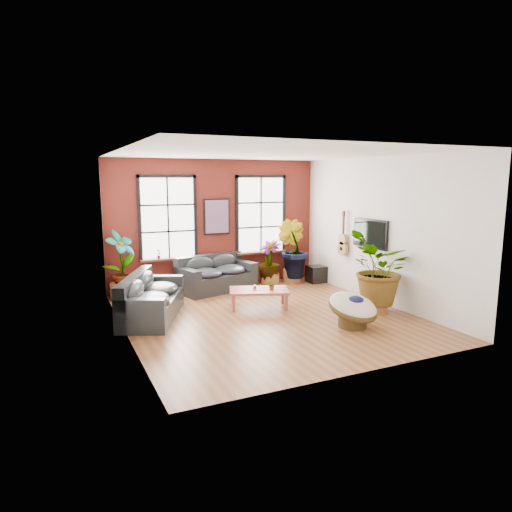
# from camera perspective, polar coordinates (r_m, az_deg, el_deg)

# --- Properties ---
(room) EXTENTS (6.04, 6.54, 3.54)m
(room) POSITION_cam_1_polar(r_m,az_deg,el_deg) (9.84, 1.10, 2.45)
(room) COLOR brown
(room) RESTS_ON ground
(sofa_back) EXTENTS (2.24, 1.49, 0.94)m
(sofa_back) POSITION_cam_1_polar(r_m,az_deg,el_deg) (12.33, -5.08, -2.33)
(sofa_back) COLOR #212528
(sofa_back) RESTS_ON ground
(sofa_left) EXTENTS (1.88, 2.56, 0.93)m
(sofa_left) POSITION_cam_1_polar(r_m,az_deg,el_deg) (10.15, -13.18, -5.19)
(sofa_left) COLOR #212528
(sofa_left) RESTS_ON ground
(coffee_table) EXTENTS (1.54, 1.20, 0.52)m
(coffee_table) POSITION_cam_1_polar(r_m,az_deg,el_deg) (10.64, 0.38, -4.45)
(coffee_table) COLOR #A3403A
(coffee_table) RESTS_ON ground
(papasan_chair) EXTENTS (1.24, 1.25, 0.76)m
(papasan_chair) POSITION_cam_1_polar(r_m,az_deg,el_deg) (9.49, 12.03, -6.40)
(papasan_chair) COLOR #483619
(papasan_chair) RESTS_ON ground
(poster) EXTENTS (0.74, 0.06, 0.98)m
(poster) POSITION_cam_1_polar(r_m,az_deg,el_deg) (12.60, -4.93, 4.94)
(poster) COLOR black
(poster) RESTS_ON room
(tv_wall_unit) EXTENTS (0.13, 1.86, 1.20)m
(tv_wall_unit) POSITION_cam_1_polar(r_m,az_deg,el_deg) (11.78, 13.09, 2.40)
(tv_wall_unit) COLOR black
(tv_wall_unit) RESTS_ON room
(media_box) EXTENTS (0.59, 0.50, 0.48)m
(media_box) POSITION_cam_1_polar(r_m,az_deg,el_deg) (13.39, 7.68, -2.24)
(media_box) COLOR black
(media_box) RESTS_ON ground
(pot_back_left) EXTENTS (0.74, 0.74, 0.41)m
(pot_back_left) POSITION_cam_1_polar(r_m,az_deg,el_deg) (11.92, -16.46, -4.21)
(pot_back_left) COLOR #925930
(pot_back_left) RESTS_ON ground
(pot_back_right) EXTENTS (0.53, 0.53, 0.38)m
(pot_back_right) POSITION_cam_1_polar(r_m,az_deg,el_deg) (13.30, 4.55, -2.47)
(pot_back_right) COLOR #925930
(pot_back_right) RESTS_ON ground
(pot_right_wall) EXTENTS (0.59, 0.59, 0.38)m
(pot_right_wall) POSITION_cam_1_polar(r_m,az_deg,el_deg) (10.68, 14.78, -5.83)
(pot_right_wall) COLOR #925930
(pot_right_wall) RESTS_ON ground
(pot_mid) EXTENTS (0.61, 0.61, 0.37)m
(pot_mid) POSITION_cam_1_polar(r_m,az_deg,el_deg) (12.87, 1.77, -2.90)
(pot_mid) COLOR #925930
(pot_mid) RESTS_ON ground
(floor_plant_back_left) EXTENTS (1.01, 0.96, 1.59)m
(floor_plant_back_left) POSITION_cam_1_polar(r_m,az_deg,el_deg) (11.76, -16.45, -0.70)
(floor_plant_back_left) COLOR #0F3B0F
(floor_plant_back_left) RESTS_ON ground
(floor_plant_back_right) EXTENTS (1.06, 1.15, 1.67)m
(floor_plant_back_right) POSITION_cam_1_polar(r_m,az_deg,el_deg) (13.14, 4.53, 0.90)
(floor_plant_back_right) COLOR #0F3B0F
(floor_plant_back_right) RESTS_ON ground
(floor_plant_right_wall) EXTENTS (1.99, 1.99, 1.68)m
(floor_plant_right_wall) POSITION_cam_1_polar(r_m,az_deg,el_deg) (10.50, 15.22, -1.57)
(floor_plant_right_wall) COLOR #0F3B0F
(floor_plant_right_wall) RESTS_ON ground
(floor_plant_mid) EXTENTS (0.89, 0.89, 1.14)m
(floor_plant_mid) POSITION_cam_1_polar(r_m,az_deg,el_deg) (12.76, 1.70, -0.60)
(floor_plant_mid) COLOR #0F3B0F
(floor_plant_mid) RESTS_ON ground
(table_plant) EXTENTS (0.23, 0.20, 0.24)m
(table_plant) POSITION_cam_1_polar(r_m,az_deg,el_deg) (10.60, 2.01, -3.56)
(table_plant) COLOR #0F3B0F
(table_plant) RESTS_ON coffee_table
(sill_plant_left) EXTENTS (0.17, 0.17, 0.27)m
(sill_plant_left) POSITION_cam_1_polar(r_m,az_deg,el_deg) (12.21, -12.09, 0.28)
(sill_plant_left) COLOR #0F3B0F
(sill_plant_left) RESTS_ON room
(sill_plant_right) EXTENTS (0.19, 0.19, 0.27)m
(sill_plant_right) POSITION_cam_1_polar(r_m,az_deg,el_deg) (13.33, 2.10, 1.26)
(sill_plant_right) COLOR #0F3B0F
(sill_plant_right) RESTS_ON room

